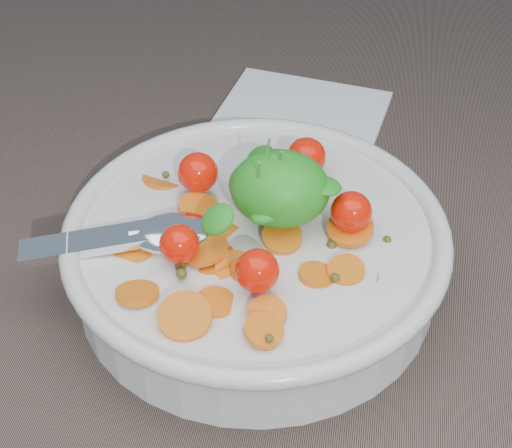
# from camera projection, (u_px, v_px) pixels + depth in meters

# --- Properties ---
(ground) EXTENTS (6.00, 6.00, 0.00)m
(ground) POSITION_uv_depth(u_px,v_px,m) (265.00, 299.00, 0.51)
(ground) COLOR brown
(ground) RESTS_ON ground
(bowl) EXTENTS (0.27, 0.25, 0.10)m
(bowl) POSITION_uv_depth(u_px,v_px,m) (256.00, 249.00, 0.51)
(bowl) COLOR silver
(bowl) RESTS_ON ground
(napkin) EXTENTS (0.15, 0.14, 0.01)m
(napkin) POSITION_uv_depth(u_px,v_px,m) (300.00, 117.00, 0.67)
(napkin) COLOR white
(napkin) RESTS_ON ground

